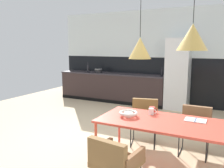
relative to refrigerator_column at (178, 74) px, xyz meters
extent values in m
plane|color=#CBB28D|center=(-0.65, -3.09, -0.97)|extent=(9.13, 9.13, 0.00)
cube|color=black|center=(-0.65, 0.36, -0.27)|extent=(6.53, 0.12, 1.40)
cube|color=silver|center=(-0.65, 0.36, 1.12)|extent=(6.53, 0.12, 1.40)
cube|color=#322524|center=(-2.05, 0.00, -0.55)|extent=(3.44, 0.60, 0.85)
cube|color=#332D33|center=(-2.05, 0.00, -0.10)|extent=(3.47, 0.63, 0.04)
cube|color=black|center=(-2.05, -0.30, -0.92)|extent=(3.44, 0.01, 0.10)
cube|color=silver|center=(0.00, 0.00, 0.00)|extent=(0.62, 0.60, 1.95)
cube|color=#DB4837|center=(0.47, -3.53, -0.24)|extent=(1.66, 0.83, 0.03)
cylinder|color=#D94C3E|center=(-0.31, -3.16, -0.61)|extent=(0.04, 0.04, 0.72)
cylinder|color=#DA4F37|center=(-0.31, -3.91, -0.61)|extent=(0.04, 0.04, 0.72)
cube|color=brown|center=(-0.05, -2.71, -0.58)|extent=(0.57, 0.56, 0.06)
cube|color=brown|center=(-0.09, -2.52, -0.37)|extent=(0.46, 0.18, 0.36)
cube|color=brown|center=(0.17, -2.66, -0.48)|extent=(0.14, 0.41, 0.14)
cube|color=brown|center=(-0.26, -2.76, -0.48)|extent=(0.14, 0.41, 0.14)
cylinder|color=black|center=(0.19, -2.85, -0.79)|extent=(0.02, 0.02, 0.36)
cylinder|color=black|center=(-0.20, -2.94, -0.79)|extent=(0.02, 0.02, 0.36)
cylinder|color=black|center=(0.10, -2.48, -0.79)|extent=(0.02, 0.02, 0.36)
cylinder|color=black|center=(-0.29, -2.57, -0.79)|extent=(0.02, 0.02, 0.36)
cylinder|color=black|center=(0.15, -2.66, -0.96)|extent=(0.11, 0.41, 0.02)
cylinder|color=black|center=(-0.24, -2.76, -0.96)|extent=(0.11, 0.41, 0.02)
cube|color=brown|center=(0.16, -4.24, -0.54)|extent=(0.54, 0.52, 0.06)
cube|color=brown|center=(0.14, -4.44, -0.37)|extent=(0.46, 0.14, 0.29)
cube|color=brown|center=(-0.06, -4.21, -0.44)|extent=(0.10, 0.42, 0.14)
cube|color=brown|center=(0.38, -4.27, -0.44)|extent=(0.10, 0.42, 0.14)
cube|color=brown|center=(0.80, -2.74, -0.58)|extent=(0.48, 0.46, 0.06)
cube|color=brown|center=(0.80, -2.54, -0.38)|extent=(0.46, 0.08, 0.32)
cube|color=brown|center=(1.02, -2.74, -0.48)|extent=(0.05, 0.41, 0.14)
cube|color=brown|center=(0.58, -2.74, -0.48)|extent=(0.05, 0.41, 0.14)
cylinder|color=black|center=(1.00, -2.93, -0.79)|extent=(0.02, 0.02, 0.37)
cylinder|color=black|center=(0.60, -2.93, -0.79)|extent=(0.02, 0.02, 0.37)
cylinder|color=black|center=(1.00, -2.55, -0.79)|extent=(0.02, 0.02, 0.37)
cylinder|color=black|center=(0.60, -2.55, -0.79)|extent=(0.02, 0.02, 0.37)
cylinder|color=black|center=(1.00, -2.74, -0.96)|extent=(0.02, 0.41, 0.02)
cylinder|color=black|center=(0.60, -2.74, -0.96)|extent=(0.02, 0.41, 0.02)
cylinder|color=silver|center=(0.01, -3.56, -0.19)|extent=(0.12, 0.12, 0.06)
torus|color=silver|center=(0.01, -3.56, -0.17)|extent=(0.26, 0.26, 0.04)
cube|color=white|center=(0.80, -3.33, -0.22)|extent=(0.13, 0.18, 0.01)
cube|color=white|center=(0.94, -3.33, -0.22)|extent=(0.13, 0.18, 0.01)
cube|color=#334C8C|center=(0.87, -3.33, -0.21)|extent=(0.01, 0.19, 0.00)
cylinder|color=white|center=(0.26, -3.33, -0.18)|extent=(0.07, 0.07, 0.09)
torus|color=white|center=(0.31, -3.33, -0.17)|extent=(0.06, 0.01, 0.06)
cylinder|color=#B23D33|center=(0.24, -3.21, -0.18)|extent=(0.09, 0.09, 0.08)
torus|color=#B23D33|center=(0.30, -3.21, -0.18)|extent=(0.06, 0.01, 0.06)
cylinder|color=black|center=(-2.47, -0.10, -0.02)|extent=(0.23, 0.23, 0.11)
cylinder|color=gray|center=(-2.47, -0.10, 0.04)|extent=(0.24, 0.24, 0.01)
sphere|color=black|center=(-2.47, -0.10, 0.06)|extent=(0.02, 0.02, 0.02)
cylinder|color=black|center=(-0.42, -0.11, 0.02)|extent=(0.07, 0.07, 0.20)
cylinder|color=black|center=(-0.42, -0.11, 0.16)|extent=(0.03, 0.03, 0.08)
cylinder|color=black|center=(-2.80, -0.18, 0.05)|extent=(0.07, 0.07, 0.25)
cylinder|color=black|center=(-2.80, -0.18, 0.22)|extent=(0.03, 0.03, 0.09)
cylinder|color=black|center=(0.14, -3.51, 1.32)|extent=(0.01, 0.01, 0.92)
cone|color=tan|center=(0.14, -3.51, 0.72)|extent=(0.30, 0.30, 0.28)
cone|color=tan|center=(0.81, -3.58, 0.84)|extent=(0.36, 0.36, 0.31)
camera|label=1|loc=(1.18, -6.41, 0.73)|focal=36.76mm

